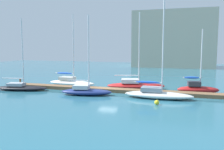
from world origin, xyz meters
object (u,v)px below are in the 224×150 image
sailboat_4 (157,93)px  harbor_building_distant (174,40)px  sailboat_0 (21,87)px  sailboat_2 (86,91)px  sailboat_5 (197,88)px  sailboat_3 (135,85)px  sailboat_1 (71,82)px  mooring_buoy_yellow (157,102)px

sailboat_4 → harbor_building_distant: harbor_building_distant is taller
sailboat_0 → sailboat_2: size_ratio=0.99×
sailboat_4 → harbor_building_distant: 47.82m
harbor_building_distant → sailboat_0: bearing=-110.4°
sailboat_0 → sailboat_5: 23.63m
sailboat_2 → sailboat_3: size_ratio=0.92×
sailboat_4 → sailboat_1: bearing=157.6°
sailboat_4 → sailboat_2: bearing=-176.8°
sailboat_5 → mooring_buoy_yellow: sailboat_5 is taller
mooring_buoy_yellow → sailboat_0: bearing=171.2°
sailboat_3 → harbor_building_distant: 42.38m
sailboat_3 → sailboat_4: 6.79m
sailboat_0 → sailboat_4: bearing=-10.9°
sailboat_1 → sailboat_4: bearing=-19.2°
sailboat_0 → sailboat_4: (18.59, 0.26, 0.15)m
mooring_buoy_yellow → harbor_building_distant: (-1.21, 50.40, 7.81)m
sailboat_1 → mooring_buoy_yellow: (14.19, -8.76, -0.33)m
sailboat_5 → mooring_buoy_yellow: 8.82m
sailboat_0 → sailboat_3: bearing=10.0°
mooring_buoy_yellow → sailboat_1: bearing=148.3°
sailboat_0 → sailboat_3: 15.90m
sailboat_1 → sailboat_4: (13.88, -5.59, 0.03)m
sailboat_4 → sailboat_5: size_ratio=1.61×
mooring_buoy_yellow → harbor_building_distant: size_ratio=0.02×
sailboat_2 → sailboat_4: (8.76, 0.56, 0.08)m
mooring_buoy_yellow → harbor_building_distant: 51.02m
sailboat_5 → sailboat_3: bearing=163.6°
sailboat_3 → harbor_building_distant: bearing=71.8°
sailboat_1 → mooring_buoy_yellow: size_ratio=21.63×
sailboat_0 → harbor_building_distant: harbor_building_distant is taller
sailboat_4 → sailboat_5: sailboat_4 is taller
sailboat_3 → sailboat_4: (3.81, -5.62, 0.04)m
sailboat_0 → mooring_buoy_yellow: sailboat_0 is taller
sailboat_4 → mooring_buoy_yellow: (0.31, -3.17, -0.36)m
sailboat_4 → mooring_buoy_yellow: sailboat_4 is taller
sailboat_0 → sailboat_1: sailboat_1 is taller
sailboat_0 → sailboat_5: (23.13, 4.81, 0.20)m
sailboat_1 → harbor_building_distant: (12.98, 41.64, 7.48)m
mooring_buoy_yellow → sailboat_4: bearing=95.6°
harbor_building_distant → sailboat_4: bearing=-88.9°
sailboat_1 → sailboat_2: sailboat_1 is taller
sailboat_2 → sailboat_3: bearing=41.6°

